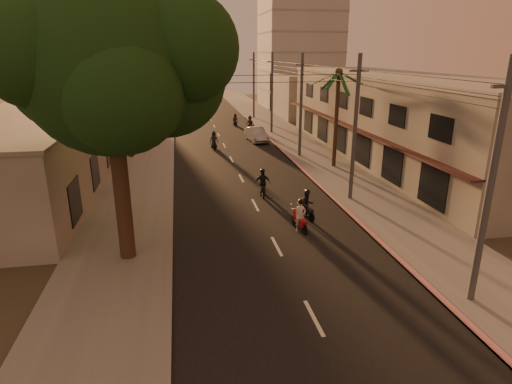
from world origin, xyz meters
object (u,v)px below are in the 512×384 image
at_px(broadleaf_tree, 119,67).
at_px(palm_tree, 339,78).
at_px(scooter_mid_b, 263,183).
at_px(parked_car, 256,134).
at_px(scooter_far_b, 250,123).
at_px(scooter_mid_a, 307,205).
at_px(scooter_far_a, 214,141).
at_px(scooter_far_c, 235,120).
at_px(scooter_red, 300,217).

xyz_separation_m(broadleaf_tree, palm_tree, (14.61, 13.86, -1.33)).
height_order(scooter_mid_b, parked_car, scooter_mid_b).
height_order(broadleaf_tree, scooter_mid_b, broadleaf_tree).
bearing_deg(parked_car, scooter_far_b, 80.39).
xyz_separation_m(scooter_mid_a, scooter_far_a, (-3.64, 19.34, -0.00)).
bearing_deg(broadleaf_tree, scooter_far_c, 75.37).
bearing_deg(scooter_far_a, scooter_far_c, 71.76).
height_order(broadleaf_tree, scooter_far_c, broadleaf_tree).
distance_m(scooter_mid_b, scooter_far_b, 25.11).
relative_size(scooter_red, scooter_far_c, 1.13).
bearing_deg(scooter_far_b, scooter_red, -70.13).
distance_m(scooter_mid_b, scooter_far_c, 28.18).
bearing_deg(scooter_far_c, palm_tree, -82.51).
height_order(scooter_mid_b, scooter_far_c, scooter_mid_b).
distance_m(palm_tree, scooter_mid_a, 13.58).
bearing_deg(parked_car, scooter_red, -100.29).
relative_size(scooter_red, scooter_mid_b, 0.96).
relative_size(broadleaf_tree, scooter_red, 6.71).
relative_size(scooter_far_b, scooter_far_c, 1.09).
bearing_deg(scooter_red, scooter_far_b, 76.70).
bearing_deg(scooter_red, broadleaf_tree, -177.97).
bearing_deg(scooter_red, palm_tree, 53.87).
bearing_deg(parked_car, broadleaf_tree, -117.50).
height_order(scooter_mid_a, scooter_far_c, scooter_mid_a).
distance_m(scooter_red, scooter_mid_b, 6.13).
distance_m(broadleaf_tree, scooter_mid_b, 13.12).
distance_m(scooter_red, parked_car, 23.93).
xyz_separation_m(scooter_mid_a, scooter_far_b, (1.59, 29.35, 0.01)).
xyz_separation_m(scooter_mid_b, parked_car, (2.79, 17.78, -0.09)).
relative_size(broadleaf_tree, scooter_far_b, 6.95).
distance_m(scooter_mid_b, parked_car, 18.00).
relative_size(broadleaf_tree, scooter_far_a, 6.72).
xyz_separation_m(scooter_far_a, parked_car, (4.73, 2.90, -0.05)).
bearing_deg(parked_car, scooter_mid_b, -104.54).
bearing_deg(scooter_far_c, broadleaf_tree, -110.67).
xyz_separation_m(palm_tree, scooter_red, (-6.35, -12.28, -6.36)).
distance_m(scooter_mid_a, scooter_far_b, 29.39).
relative_size(parked_car, scooter_far_c, 2.90).
bearing_deg(broadleaf_tree, scooter_mid_b, 45.88).
distance_m(scooter_mid_b, scooter_far_a, 15.00).
xyz_separation_m(scooter_red, scooter_mid_b, (-0.84, 6.07, 0.04)).
relative_size(palm_tree, parked_car, 1.78).
height_order(broadleaf_tree, scooter_red, broadleaf_tree).
xyz_separation_m(scooter_mid_a, parked_car, (1.09, 22.24, -0.05)).
bearing_deg(scooter_far_b, scooter_mid_a, -68.72).
bearing_deg(scooter_mid_a, scooter_far_a, 87.56).
height_order(scooter_far_b, parked_car, scooter_far_b).
relative_size(scooter_mid_a, scooter_far_a, 0.97).
bearing_deg(scooter_far_a, broadleaf_tree, -105.70).
distance_m(scooter_red, scooter_far_c, 34.21).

